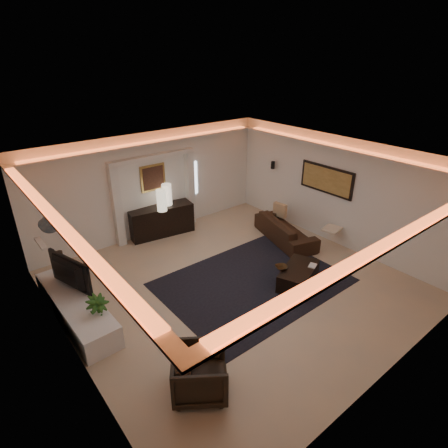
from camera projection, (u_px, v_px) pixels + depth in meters
floor at (234, 285)px, 8.35m from camera, size 7.00×7.00×0.00m
ceiling at (235, 160)px, 7.10m from camera, size 7.00×7.00×0.00m
wall_back at (153, 184)px, 10.19m from camera, size 7.00×0.00×7.00m
wall_front at (392, 311)px, 5.26m from camera, size 7.00×0.00×7.00m
wall_left at (64, 289)px, 5.75m from camera, size 0.00×7.00×7.00m
wall_right at (335, 191)px, 9.70m from camera, size 0.00×7.00×7.00m
cove_soffit at (235, 174)px, 7.22m from camera, size 7.00×7.00×0.04m
daylight_slit at (194, 178)px, 10.98m from camera, size 0.25×0.03×1.00m
area_rug at (253, 282)px, 8.43m from camera, size 4.00×3.00×0.01m
pilaster_left at (117, 207)px, 9.62m from camera, size 0.22×0.20×2.20m
pilaster_right at (190, 188)px, 10.92m from camera, size 0.22×0.20×2.20m
alcove_header at (152, 157)px, 9.77m from camera, size 2.52×0.20×0.12m
painting_frame at (153, 178)px, 10.08m from camera, size 0.74×0.04×0.74m
painting_canvas at (153, 178)px, 10.06m from camera, size 0.62×0.02×0.62m
art_panel_frame at (326, 180)px, 9.79m from camera, size 0.04×1.64×0.74m
art_panel_gold at (326, 180)px, 9.77m from camera, size 0.02×1.50×0.62m
wall_sconce at (273, 165)px, 11.08m from camera, size 0.12×0.12×0.22m
wall_niche at (41, 243)px, 6.68m from camera, size 0.10×0.55×0.04m
console at (161, 221)px, 10.48m from camera, size 1.88×0.83×0.91m
lamp_left at (162, 203)px, 9.93m from camera, size 0.27×0.27×0.60m
lamp_right at (167, 197)px, 10.32m from camera, size 0.29×0.29×0.61m
media_ledge at (76, 309)px, 7.23m from camera, size 0.76×2.74×0.51m
tv at (65, 276)px, 7.24m from camera, size 1.20×0.51×0.70m
figurine at (61, 259)px, 8.12m from camera, size 0.17×0.17×0.36m
ginger_jar at (49, 221)px, 7.00m from camera, size 0.44×0.44×0.43m
plant at (99, 316)px, 6.74m from camera, size 0.62×0.62×0.82m
sofa at (285, 230)px, 10.19m from camera, size 2.28×1.39×0.62m
throw_blanket at (332, 229)px, 9.69m from camera, size 0.55×0.48×0.05m
throw_pillow at (280, 210)px, 10.83m from camera, size 0.19×0.43×0.41m
coffee_table at (298, 276)px, 8.30m from camera, size 1.32×1.03×0.43m
bowl at (281, 268)px, 8.17m from camera, size 0.36×0.36×0.07m
magazine at (313, 266)px, 8.27m from camera, size 0.26×0.23×0.03m
armchair at (200, 373)px, 5.59m from camera, size 1.16×1.15×0.77m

